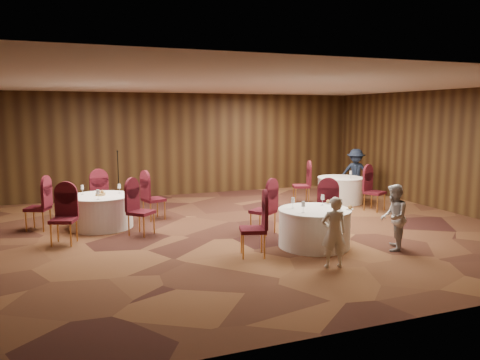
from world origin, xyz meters
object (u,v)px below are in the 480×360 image
object	(u,v)px
mic_stand	(119,190)
woman_b	(394,217)
man_c	(356,173)
woman_a	(334,232)
table_right	(340,190)
table_main	(314,228)
table_left	(101,211)

from	to	relation	value
mic_stand	woman_b	world-z (taller)	mic_stand
mic_stand	man_c	world-z (taller)	mic_stand
woman_a	man_c	world-z (taller)	man_c
table_right	table_main	bearing A→B (deg)	-128.80
table_main	woman_a	bearing A→B (deg)	-105.19
table_main	mic_stand	size ratio (longest dim) A/B	0.90
table_left	mic_stand	xyz separation A→B (m)	(0.66, 2.35, 0.08)
table_main	man_c	xyz separation A→B (m)	(3.94, 4.36, 0.37)
mic_stand	woman_b	distance (m)	7.55
table_main	mic_stand	bearing A→B (deg)	119.86
table_right	woman_b	world-z (taller)	woman_b
table_main	table_left	xyz separation A→B (m)	(-3.77, 3.06, -0.00)
table_left	woman_b	distance (m)	6.32
woman_b	man_c	xyz separation A→B (m)	(2.66, 5.09, 0.11)
table_main	mic_stand	distance (m)	6.24
man_c	woman_a	bearing A→B (deg)	-90.14
mic_stand	woman_a	world-z (taller)	mic_stand
table_main	woman_b	bearing A→B (deg)	-29.74
table_right	mic_stand	bearing A→B (deg)	164.21
woman_b	man_c	distance (m)	5.74
table_main	man_c	world-z (taller)	man_c
table_main	woman_a	distance (m)	1.28
woman_b	woman_a	bearing A→B (deg)	-32.38
table_left	table_right	size ratio (longest dim) A/B	1.09
table_right	woman_a	bearing A→B (deg)	-123.91
mic_stand	woman_b	size ratio (longest dim) A/B	1.24
woman_a	table_main	bearing A→B (deg)	-94.02
table_right	woman_a	size ratio (longest dim) A/B	1.08
woman_a	man_c	distance (m)	7.02
table_main	table_right	distance (m)	4.74
mic_stand	woman_a	size ratio (longest dim) A/B	1.29
table_right	woman_b	size ratio (longest dim) A/B	1.04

